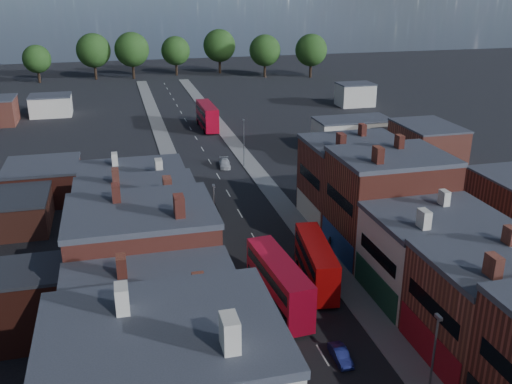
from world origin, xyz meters
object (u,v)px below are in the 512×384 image
bus_1 (316,262)px  bus_0 (279,282)px  car_2 (211,209)px  ped_3 (330,243)px  car_3 (225,163)px  bus_2 (207,116)px  car_1 (341,355)px

bus_1 → bus_0: bearing=-138.6°
car_2 → ped_3: size_ratio=2.31×
bus_1 → car_2: size_ratio=2.86×
car_3 → car_2: bearing=-99.6°
bus_2 → car_2: 46.17m
bus_0 → car_1: bus_0 is taller
car_3 → ped_3: (5.74, -33.97, 0.32)m
car_2 → car_3: (5.73, 19.02, 0.10)m
car_1 → car_2: (-4.97, 34.40, -0.01)m
bus_0 → ped_3: size_ratio=7.00×
car_2 → ped_3: 18.85m
bus_2 → car_3: size_ratio=2.78×
bus_0 → bus_1: bearing=28.8°
bus_0 → car_2: (-2.27, 25.14, -2.15)m
bus_2 → car_3: (-1.54, -26.52, -2.18)m
bus_0 → car_2: size_ratio=3.03×
bus_0 → car_3: 44.34m
bus_0 → bus_2: bus_2 is taller
car_2 → car_3: 19.86m
ped_3 → bus_2: bearing=22.1°
car_1 → ped_3: 20.51m
car_1 → car_3: 53.42m
ped_3 → car_2: bearing=55.6°
bus_0 → bus_1: 6.02m
bus_1 → car_2: 23.05m
bus_2 → ped_3: size_ratio=7.25×
bus_1 → ped_3: size_ratio=6.60×
car_1 → bus_0: bearing=106.2°
bus_1 → bus_2: bearing=97.5°
bus_2 → car_2: bus_2 is taller
bus_0 → bus_2: size_ratio=0.97×
car_1 → ped_3: (6.50, 19.44, 0.41)m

